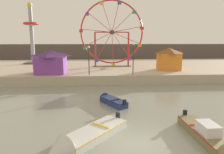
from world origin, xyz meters
TOP-DOWN VIEW (x-y plane):
  - ground_plane at (0.00, 0.00)m, footprint 240.00×240.00m
  - quay_promenade at (0.00, 24.84)m, footprint 110.00×20.44m
  - distant_town_skyline at (0.00, 43.25)m, footprint 140.00×3.00m
  - motorboat_olive_wood at (4.07, -0.30)m, footprint 1.25×5.96m
  - motorboat_navy_blue at (-1.02, 7.51)m, footprint 2.78×3.82m
  - motorboat_pale_grey at (-3.06, 0.18)m, footprint 4.92×5.32m
  - ferris_wheel_red_frame at (0.24, 23.51)m, footprint 10.38×1.20m
  - drop_tower_steel_tower at (-14.00, 28.57)m, footprint 2.80×2.80m
  - carnival_booth_purple_stall at (-8.28, 17.17)m, footprint 4.03×3.91m
  - carnival_booth_orange_canopy at (8.31, 19.04)m, footprint 3.37×3.03m
  - promenade_lamp_near at (2.44, 15.65)m, footprint 0.32×0.32m
  - promenade_lamp_far at (-3.21, 15.60)m, footprint 0.32×0.32m

SIDE VIEW (x-z plane):
  - ground_plane at x=0.00m, z-range 0.00..0.00m
  - motorboat_pale_grey at x=-3.06m, z-range -0.48..1.00m
  - motorboat_navy_blue at x=-1.02m, z-range -0.25..0.83m
  - motorboat_olive_wood at x=4.07m, z-range -0.34..1.05m
  - quay_promenade at x=0.00m, z-range 0.00..1.23m
  - distant_town_skyline at x=0.00m, z-range 0.00..4.40m
  - carnival_booth_purple_stall at x=-8.28m, z-range 1.30..4.37m
  - carnival_booth_orange_canopy at x=8.31m, z-range 1.30..4.52m
  - promenade_lamp_far at x=-3.21m, z-range 1.82..5.49m
  - promenade_lamp_near at x=2.44m, z-range 1.84..5.89m
  - drop_tower_steel_tower at x=-14.00m, z-range 0.97..11.85m
  - ferris_wheel_red_frame at x=0.24m, z-range 1.26..11.91m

